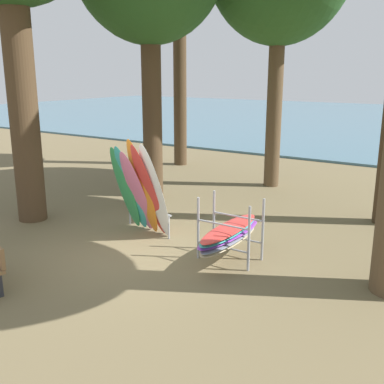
% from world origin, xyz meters
% --- Properties ---
extents(ground_plane, '(80.00, 80.00, 0.00)m').
position_xyz_m(ground_plane, '(0.00, 0.00, 0.00)').
color(ground_plane, brown).
extents(leaning_board_pile, '(1.64, 1.01, 2.23)m').
position_xyz_m(leaning_board_pile, '(-0.62, 0.90, 1.04)').
color(leaning_board_pile, '#339E56').
rests_on(leaning_board_pile, ground).
extents(board_storage_rack, '(1.15, 2.12, 1.25)m').
position_xyz_m(board_storage_rack, '(1.72, 0.76, 0.52)').
color(board_storage_rack, '#9EA0A5').
rests_on(board_storage_rack, ground).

